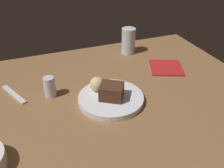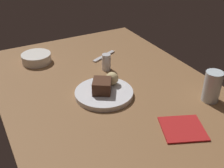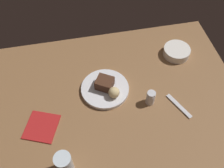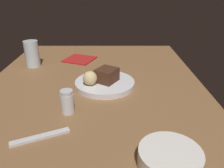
{
  "view_description": "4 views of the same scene",
  "coord_description": "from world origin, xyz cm",
  "px_view_note": "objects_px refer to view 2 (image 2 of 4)",
  "views": [
    {
      "loc": [
        -21.56,
        -69.76,
        54.33
      ],
      "look_at": [
        6.09,
        2.38,
        5.44
      ],
      "focal_mm": 40.06,
      "sensor_mm": 36.0,
      "label": 1
    },
    {
      "loc": [
        87.84,
        -45.7,
        64.15
      ],
      "look_at": [
        5.76,
        -1.97,
        8.91
      ],
      "focal_mm": 46.3,
      "sensor_mm": 36.0,
      "label": 2
    },
    {
      "loc": [
        13.94,
        64.84,
        103.26
      ],
      "look_at": [
        -0.33,
        -4.87,
        5.97
      ],
      "focal_mm": 41.1,
      "sensor_mm": 36.0,
      "label": 3
    },
    {
      "loc": [
        -74.95,
        -6.82,
        40.23
      ],
      "look_at": [
        -1.6,
        -6.86,
        6.0
      ],
      "focal_mm": 36.29,
      "sensor_mm": 36.0,
      "label": 4
    }
  ],
  "objects_px": {
    "bread_roll": "(113,79)",
    "salt_shaker": "(106,62)",
    "side_bowl": "(36,58)",
    "folded_napkin": "(183,129)",
    "dessert_spoon": "(104,56)",
    "water_glass": "(212,86)",
    "dessert_plate": "(104,93)",
    "chocolate_cake_slice": "(102,86)"
  },
  "relations": [
    {
      "from": "bread_roll",
      "to": "salt_shaker",
      "type": "height_order",
      "value": "salt_shaker"
    },
    {
      "from": "bread_roll",
      "to": "side_bowl",
      "type": "xyz_separation_m",
      "value": [
        -0.38,
        -0.2,
        -0.02
      ]
    },
    {
      "from": "bread_roll",
      "to": "folded_napkin",
      "type": "relative_size",
      "value": 0.38
    },
    {
      "from": "salt_shaker",
      "to": "dessert_spoon",
      "type": "bearing_deg",
      "value": 158.21
    },
    {
      "from": "water_glass",
      "to": "dessert_plate",
      "type": "bearing_deg",
      "value": -122.5
    },
    {
      "from": "salt_shaker",
      "to": "folded_napkin",
      "type": "bearing_deg",
      "value": 3.35
    },
    {
      "from": "bread_roll",
      "to": "side_bowl",
      "type": "height_order",
      "value": "bread_roll"
    },
    {
      "from": "salt_shaker",
      "to": "dessert_spoon",
      "type": "xyz_separation_m",
      "value": [
        -0.12,
        0.05,
        -0.03
      ]
    },
    {
      "from": "dessert_plate",
      "to": "dessert_spoon",
      "type": "relative_size",
      "value": 1.51
    },
    {
      "from": "dessert_spoon",
      "to": "salt_shaker",
      "type": "bearing_deg",
      "value": 43.63
    },
    {
      "from": "folded_napkin",
      "to": "salt_shaker",
      "type": "bearing_deg",
      "value": -176.65
    },
    {
      "from": "water_glass",
      "to": "chocolate_cake_slice",
      "type": "bearing_deg",
      "value": -121.97
    },
    {
      "from": "water_glass",
      "to": "bread_roll",
      "type": "bearing_deg",
      "value": -130.32
    },
    {
      "from": "chocolate_cake_slice",
      "to": "folded_napkin",
      "type": "xyz_separation_m",
      "value": [
        0.3,
        0.14,
        -0.04
      ]
    },
    {
      "from": "dessert_spoon",
      "to": "folded_napkin",
      "type": "height_order",
      "value": "dessert_spoon"
    },
    {
      "from": "dessert_plate",
      "to": "chocolate_cake_slice",
      "type": "height_order",
      "value": "chocolate_cake_slice"
    },
    {
      "from": "salt_shaker",
      "to": "side_bowl",
      "type": "relative_size",
      "value": 0.54
    },
    {
      "from": "dessert_plate",
      "to": "chocolate_cake_slice",
      "type": "bearing_deg",
      "value": -92.97
    },
    {
      "from": "chocolate_cake_slice",
      "to": "water_glass",
      "type": "distance_m",
      "value": 0.41
    },
    {
      "from": "bread_roll",
      "to": "folded_napkin",
      "type": "distance_m",
      "value": 0.34
    },
    {
      "from": "salt_shaker",
      "to": "chocolate_cake_slice",
      "type": "bearing_deg",
      "value": -31.38
    },
    {
      "from": "water_glass",
      "to": "dessert_spoon",
      "type": "relative_size",
      "value": 0.79
    },
    {
      "from": "dessert_plate",
      "to": "chocolate_cake_slice",
      "type": "distance_m",
      "value": 0.04
    },
    {
      "from": "side_bowl",
      "to": "dessert_spoon",
      "type": "height_order",
      "value": "side_bowl"
    },
    {
      "from": "folded_napkin",
      "to": "side_bowl",
      "type": "bearing_deg",
      "value": -158.09
    },
    {
      "from": "bread_roll",
      "to": "folded_napkin",
      "type": "xyz_separation_m",
      "value": [
        0.33,
        0.08,
        -0.04
      ]
    },
    {
      "from": "salt_shaker",
      "to": "folded_napkin",
      "type": "height_order",
      "value": "salt_shaker"
    },
    {
      "from": "bread_roll",
      "to": "side_bowl",
      "type": "distance_m",
      "value": 0.43
    },
    {
      "from": "bread_roll",
      "to": "dessert_spoon",
      "type": "relative_size",
      "value": 0.35
    },
    {
      "from": "chocolate_cake_slice",
      "to": "salt_shaker",
      "type": "height_order",
      "value": "salt_shaker"
    },
    {
      "from": "bread_roll",
      "to": "salt_shaker",
      "type": "relative_size",
      "value": 0.7
    },
    {
      "from": "salt_shaker",
      "to": "folded_napkin",
      "type": "xyz_separation_m",
      "value": [
        0.49,
        0.03,
        -0.03
      ]
    },
    {
      "from": "dessert_plate",
      "to": "side_bowl",
      "type": "xyz_separation_m",
      "value": [
        -0.41,
        -0.15,
        0.01
      ]
    },
    {
      "from": "bread_roll",
      "to": "water_glass",
      "type": "distance_m",
      "value": 0.38
    },
    {
      "from": "chocolate_cake_slice",
      "to": "bread_roll",
      "type": "distance_m",
      "value": 0.07
    },
    {
      "from": "chocolate_cake_slice",
      "to": "water_glass",
      "type": "height_order",
      "value": "water_glass"
    },
    {
      "from": "dessert_plate",
      "to": "salt_shaker",
      "type": "bearing_deg",
      "value": 150.43
    },
    {
      "from": "salt_shaker",
      "to": "dessert_spoon",
      "type": "relative_size",
      "value": 0.5
    },
    {
      "from": "dessert_plate",
      "to": "water_glass",
      "type": "relative_size",
      "value": 1.9
    },
    {
      "from": "chocolate_cake_slice",
      "to": "dessert_spoon",
      "type": "bearing_deg",
      "value": 152.22
    },
    {
      "from": "side_bowl",
      "to": "dessert_plate",
      "type": "bearing_deg",
      "value": 20.24
    },
    {
      "from": "chocolate_cake_slice",
      "to": "water_glass",
      "type": "relative_size",
      "value": 0.64
    }
  ]
}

